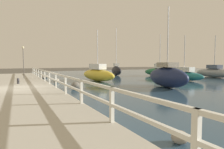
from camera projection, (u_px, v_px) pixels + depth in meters
ground_plane at (18, 93)px, 11.29m from camera, size 120.00×120.00×0.00m
dock_walkway at (17, 90)px, 11.28m from camera, size 4.58×36.00×0.32m
railing at (52, 77)px, 12.28m from camera, size 0.10×32.50×0.95m
boulder_upstream at (43, 77)px, 21.44m from camera, size 0.55×0.50×0.41m
boulder_mid_strip at (180, 137)px, 4.12m from camera, size 0.42×0.37×0.31m
boulder_water_edge at (76, 85)px, 12.93m from camera, size 0.70×0.63×0.52m
boulder_near_dock at (56, 80)px, 17.13m from camera, size 0.56×0.50×0.42m
boulder_downstream at (47, 76)px, 23.13m from camera, size 0.42×0.37×0.31m
mooring_bollard at (18, 81)px, 13.44m from camera, size 0.17×0.17×0.45m
dock_lamp at (23, 57)px, 18.25m from camera, size 0.23×0.23×3.34m
sailboat_teal at (184, 75)px, 19.39m from camera, size 1.50×4.98×4.93m
sailboat_gray at (214, 72)px, 23.48m from camera, size 2.54×6.10×5.57m
sailboat_yellow at (98, 74)px, 18.67m from camera, size 2.13×5.87×5.40m
sailboat_green at (160, 71)px, 25.52m from camera, size 2.25×5.36×6.07m
sailboat_navy at (167, 76)px, 13.68m from camera, size 2.01×4.44×6.23m
sailboat_black at (116, 70)px, 27.51m from camera, size 2.00×4.48×7.42m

